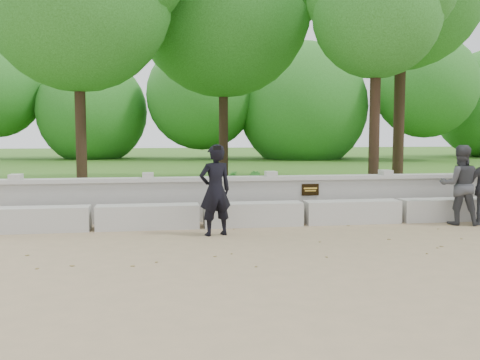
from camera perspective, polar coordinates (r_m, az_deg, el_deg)
name	(u,v)px	position (r m, az deg, el deg)	size (l,w,h in m)	color
ground	(335,244)	(8.80, 10.11, -6.78)	(80.00, 80.00, 0.00)	#9E8561
lawn	(225,172)	(22.38, -1.59, 0.83)	(40.00, 22.00, 0.25)	#2C5716
concrete_bench	(303,213)	(10.54, 6.77, -3.52)	(11.90, 0.45, 0.45)	#B8B5AE
parapet_wall	(294,197)	(11.18, 5.82, -1.78)	(12.50, 0.35, 0.90)	#ADAAA3
man_main	(215,190)	(9.30, -2.66, -1.09)	(0.66, 0.61, 1.59)	black
visitor_left	(460,185)	(11.25, 22.40, -0.49)	(0.91, 0.80, 1.56)	#3B3B3F
tree_near_right	(377,4)	(13.62, 14.42, 17.70)	(3.05, 3.05, 6.10)	#382619
shrub_a	(154,191)	(11.68, -9.21, -1.19)	(0.30, 0.20, 0.56)	#35842C
shrub_b	(254,185)	(12.49, 1.52, -0.52)	(0.36, 0.29, 0.65)	#35842C
shrub_d	(232,182)	(13.55, -0.85, -0.24)	(0.32, 0.29, 0.57)	#35842C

